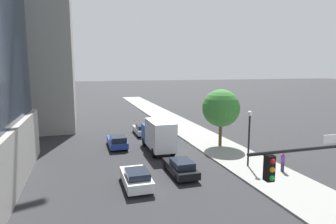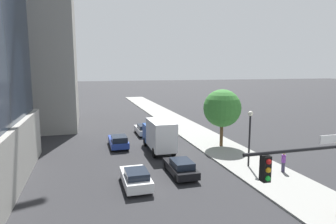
{
  "view_description": "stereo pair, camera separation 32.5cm",
  "coord_description": "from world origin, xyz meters",
  "views": [
    {
      "loc": [
        -5.91,
        -7.14,
        8.74
      ],
      "look_at": [
        0.86,
        15.37,
        5.21
      ],
      "focal_mm": 31.21,
      "sensor_mm": 36.0,
      "label": 1
    },
    {
      "loc": [
        -5.6,
        -7.24,
        8.74
      ],
      "look_at": [
        0.86,
        15.37,
        5.21
      ],
      "focal_mm": 31.21,
      "sensor_mm": 36.0,
      "label": 2
    }
  ],
  "objects": [
    {
      "name": "sidewalk",
      "position": [
        8.57,
        20.0,
        0.07
      ],
      "size": [
        5.15,
        120.0,
        0.15
      ],
      "primitive_type": "cube",
      "color": "gray",
      "rests_on": "ground"
    },
    {
      "name": "traffic_light_pole",
      "position": [
        4.04,
        2.28,
        4.21
      ],
      "size": [
        6.39,
        0.48,
        5.84
      ],
      "color": "black",
      "rests_on": "sidewalk"
    },
    {
      "name": "street_lamp",
      "position": [
        8.08,
        14.7,
        3.45
      ],
      "size": [
        0.44,
        0.44,
        4.94
      ],
      "color": "black",
      "rests_on": "sidewalk"
    },
    {
      "name": "street_tree",
      "position": [
        8.85,
        21.63,
        4.39
      ],
      "size": [
        4.15,
        4.15,
        6.33
      ],
      "color": "brown",
      "rests_on": "sidewalk"
    },
    {
      "name": "car_silver",
      "position": [
        1.73,
        30.09,
        0.72
      ],
      "size": [
        1.86,
        4.6,
        1.4
      ],
      "color": "#B7B7BC",
      "rests_on": "ground"
    },
    {
      "name": "car_blue",
      "position": [
        -2.22,
        24.65,
        0.73
      ],
      "size": [
        1.89,
        4.64,
        1.47
      ],
      "color": "#233D9E",
      "rests_on": "ground"
    },
    {
      "name": "car_white",
      "position": [
        -2.22,
        13.24,
        0.7
      ],
      "size": [
        1.88,
        4.22,
        1.41
      ],
      "color": "silver",
      "rests_on": "ground"
    },
    {
      "name": "car_black",
      "position": [
        1.73,
        14.62,
        0.68
      ],
      "size": [
        1.81,
        4.53,
        1.37
      ],
      "color": "black",
      "rests_on": "ground"
    },
    {
      "name": "box_truck",
      "position": [
        1.73,
        21.73,
        1.88
      ],
      "size": [
        2.25,
        6.53,
        3.45
      ],
      "color": "#1E4799",
      "rests_on": "ground"
    },
    {
      "name": "pedestrian_purple_shirt",
      "position": [
        10.08,
        12.6,
        1.01
      ],
      "size": [
        0.34,
        0.34,
        1.69
      ],
      "color": "#38334C",
      "rests_on": "sidewalk"
    }
  ]
}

